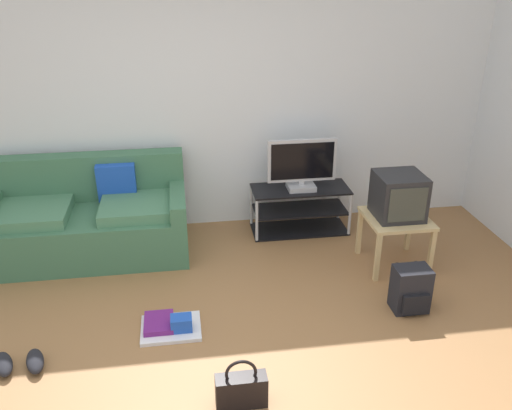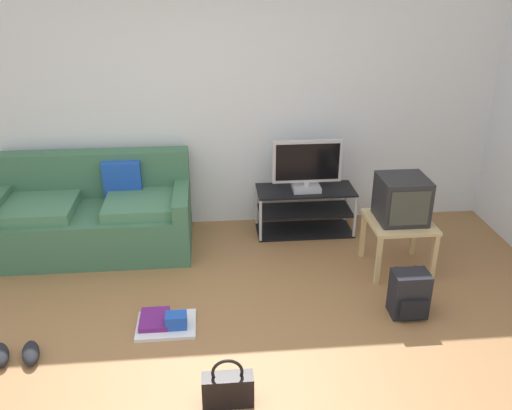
{
  "view_description": "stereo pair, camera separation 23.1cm",
  "coord_description": "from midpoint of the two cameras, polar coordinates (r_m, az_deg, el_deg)",
  "views": [
    {
      "loc": [
        -0.15,
        -2.83,
        2.57
      ],
      "look_at": [
        0.46,
        1.25,
        0.7
      ],
      "focal_mm": 38.09,
      "sensor_mm": 36.0,
      "label": 1
    },
    {
      "loc": [
        0.08,
        -2.86,
        2.57
      ],
      "look_at": [
        0.46,
        1.25,
        0.7
      ],
      "focal_mm": 38.09,
      "sensor_mm": 36.0,
      "label": 2
    }
  ],
  "objects": [
    {
      "name": "ground_plane",
      "position": [
        3.84,
        -6.0,
        -17.97
      ],
      "size": [
        9.0,
        9.8,
        0.02
      ],
      "primitive_type": "cube",
      "color": "olive"
    },
    {
      "name": "wall_back",
      "position": [
        5.43,
        -8.02,
        11.22
      ],
      "size": [
        9.0,
        0.1,
        2.7
      ],
      "primitive_type": "cube",
      "color": "silver",
      "rests_on": "ground_plane"
    },
    {
      "name": "couch",
      "position": [
        5.38,
        -18.31,
        -1.49
      ],
      "size": [
        1.82,
        0.87,
        0.88
      ],
      "color": "#3D6B4C",
      "rests_on": "ground_plane"
    },
    {
      "name": "tv_stand",
      "position": [
        5.55,
        3.42,
        -0.47
      ],
      "size": [
        0.98,
        0.42,
        0.47
      ],
      "color": "black",
      "rests_on": "ground_plane"
    },
    {
      "name": "flat_tv",
      "position": [
        5.35,
        3.6,
        4.19
      ],
      "size": [
        0.68,
        0.22,
        0.52
      ],
      "color": "#B2B2B7",
      "rests_on": "tv_stand"
    },
    {
      "name": "side_table",
      "position": [
        4.98,
        13.22,
        -1.99
      ],
      "size": [
        0.55,
        0.55,
        0.48
      ],
      "color": "tan",
      "rests_on": "ground_plane"
    },
    {
      "name": "crt_tv",
      "position": [
        4.88,
        13.45,
        0.94
      ],
      "size": [
        0.41,
        0.4,
        0.39
      ],
      "color": "#232326",
      "rests_on": "side_table"
    },
    {
      "name": "backpack",
      "position": [
        4.48,
        14.51,
        -8.6
      ],
      "size": [
        0.28,
        0.27,
        0.37
      ],
      "rotation": [
        0.0,
        0.0,
        0.09
      ],
      "color": "black",
      "rests_on": "ground_plane"
    },
    {
      "name": "handbag",
      "position": [
        3.58,
        -3.51,
        -18.78
      ],
      "size": [
        0.32,
        0.12,
        0.35
      ],
      "rotation": [
        0.0,
        0.0,
        -0.02
      ],
      "color": "black",
      "rests_on": "ground_plane"
    },
    {
      "name": "sneakers_pair",
      "position": [
        4.25,
        -25.09,
        -14.8
      ],
      "size": [
        0.4,
        0.29,
        0.09
      ],
      "color": "black",
      "rests_on": "ground_plane"
    },
    {
      "name": "floor_tray",
      "position": [
        4.27,
        -10.58,
        -12.37
      ],
      "size": [
        0.45,
        0.35,
        0.14
      ],
      "color": "silver",
      "rests_on": "ground_plane"
    }
  ]
}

